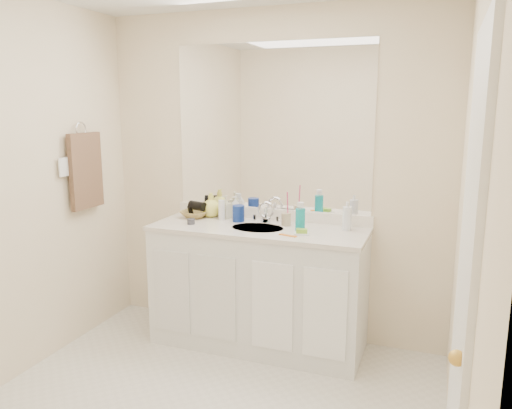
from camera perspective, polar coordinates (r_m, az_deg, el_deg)
The scene contains 27 objects.
wall_back at distance 3.70m, azimuth 1.77°, elevation 3.20°, with size 2.60×0.02×2.40m, color #FEEBC7.
wall_right at distance 2.23m, azimuth 23.11°, elevation -3.08°, with size 0.02×2.60×2.40m, color #FEEBC7.
vanity_cabinet at distance 3.64m, azimuth 0.28°, elevation -9.55°, with size 1.50×0.55×0.85m, color white.
countertop at distance 3.51m, azimuth 0.29°, elevation -2.82°, with size 1.52×0.57×0.03m, color silver.
backsplash at distance 3.73m, azimuth 1.67°, elevation -1.09°, with size 1.52×0.03×0.08m, color white.
sink_basin at distance 3.49m, azimuth 0.17°, elevation -2.84°, with size 0.37×0.37×0.02m, color beige.
faucet at distance 3.64m, azimuth 1.16°, elevation -1.17°, with size 0.02×0.02×0.11m, color silver.
mirror at distance 3.66m, azimuth 1.78°, elevation 8.78°, with size 1.48×0.01×1.20m, color white.
blue_mug at distance 3.66m, azimuth -2.01°, elevation -1.03°, with size 0.09×0.09×0.12m, color navy.
tan_cup at distance 3.54m, azimuth 3.46°, elevation -1.69°, with size 0.07×0.07×0.09m, color tan.
toothbrush at distance 3.52m, azimuth 3.63°, elevation -0.04°, with size 0.01×0.01×0.19m, color #D9396D.
mouthwash_bottle at distance 3.39m, azimuth 5.08°, elevation -1.75°, with size 0.07×0.07×0.16m, color #0D979F.
clear_pump_bottle at distance 3.45m, azimuth 10.36°, elevation -1.59°, with size 0.06×0.06×0.16m, color white.
soap_dish at distance 3.31m, azimuth 5.24°, elevation -3.34°, with size 0.10×0.08×0.01m, color white.
green_soap at distance 3.31m, azimuth 5.25°, elevation -3.02°, with size 0.07×0.05×0.03m, color #81BA2D.
orange_comb at distance 3.27m, azimuth 3.66°, elevation -3.54°, with size 0.13×0.03×0.01m, color orange.
dark_jar at distance 3.61m, azimuth -7.44°, elevation -1.94°, with size 0.05×0.05×0.04m, color #3B3B43.
extra_white_bottle at distance 3.71m, azimuth -3.95°, elevation -0.65°, with size 0.05×0.05×0.15m, color white.
soap_bottle_white at distance 3.77m, azimuth -2.37°, elevation -0.30°, with size 0.06×0.06×0.17m, color white.
soap_bottle_cream at distance 3.77m, azimuth -3.49°, elevation -0.28°, with size 0.08×0.08×0.17m, color beige.
soap_bottle_yellow at distance 3.82m, azimuth -5.16°, elevation -0.04°, with size 0.14×0.14×0.18m, color #F1EE5E.
wicker_basket at distance 3.83m, azimuth -6.95°, elevation -1.08°, with size 0.21×0.21×0.05m, color olive.
hair_dryer at distance 3.81m, azimuth -6.71°, elevation -0.16°, with size 0.07×0.07×0.14m, color black.
towel_ring at distance 3.83m, azimuth -19.39°, elevation 8.11°, with size 0.11×0.11×0.01m, color silver.
hand_towel at distance 3.84m, azimuth -18.87°, elevation 3.66°, with size 0.04×0.32×0.55m, color #473326.
switch_plate at distance 3.70m, azimuth -21.14°, elevation 4.02°, with size 0.01×0.09×0.13m, color white.
door at distance 2.00m, azimuth 22.65°, elevation -10.64°, with size 0.02×0.82×2.00m, color white.
Camera 1 is at (1.18, -2.17, 1.72)m, focal length 35.00 mm.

